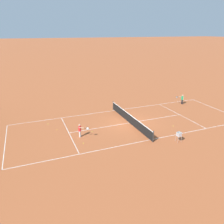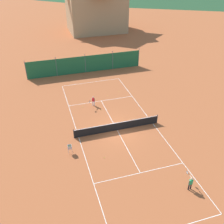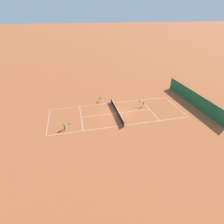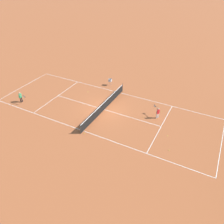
% 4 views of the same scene
% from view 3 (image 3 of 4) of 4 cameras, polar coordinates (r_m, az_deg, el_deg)
% --- Properties ---
extents(ground_plane, '(600.00, 600.00, 0.00)m').
position_cam_3_polar(ground_plane, '(31.71, 1.53, -0.37)').
color(ground_plane, '#A8542D').
extents(court_line_markings, '(8.25, 23.85, 0.01)m').
position_cam_3_polar(court_line_markings, '(31.71, 1.53, -0.36)').
color(court_line_markings, white).
rests_on(court_line_markings, ground).
extents(tennis_net, '(9.18, 0.08, 1.06)m').
position_cam_3_polar(tennis_net, '(31.46, 1.54, 0.42)').
color(tennis_net, '#2D2D2D').
rests_on(tennis_net, ground).
extents(windscreen_fence_far, '(17.28, 0.08, 2.90)m').
position_cam_3_polar(windscreen_fence_far, '(37.76, 25.04, 4.09)').
color(windscreen_fence_far, '#1E6038').
rests_on(windscreen_fence_far, ground).
extents(player_near_service, '(0.43, 1.06, 1.28)m').
position_cam_3_polar(player_near_service, '(28.00, -15.27, -4.26)').
color(player_near_service, black).
rests_on(player_near_service, ground).
extents(player_far_service, '(0.85, 0.84, 1.24)m').
position_cam_3_polar(player_far_service, '(34.04, 10.15, 2.78)').
color(player_far_service, white).
rests_on(player_far_service, ground).
extents(tennis_ball_alley_right, '(0.07, 0.07, 0.07)m').
position_cam_3_polar(tennis_ball_alley_right, '(28.22, 4.39, -4.59)').
color(tennis_ball_alley_right, '#CCE033').
rests_on(tennis_ball_alley_right, ground).
extents(tennis_ball_by_net_right, '(0.07, 0.07, 0.07)m').
position_cam_3_polar(tennis_ball_by_net_right, '(33.43, 8.36, 1.06)').
color(tennis_ball_by_net_right, '#CCE033').
rests_on(tennis_ball_by_net_right, ground).
extents(tennis_ball_far_corner, '(0.07, 0.07, 0.07)m').
position_cam_3_polar(tennis_ball_far_corner, '(35.48, 9.37, 2.76)').
color(tennis_ball_far_corner, '#CCE033').
rests_on(tennis_ball_far_corner, ground).
extents(tennis_ball_near_corner, '(0.07, 0.07, 0.07)m').
position_cam_3_polar(tennis_ball_near_corner, '(32.23, 16.72, -1.15)').
color(tennis_ball_near_corner, '#CCE033').
rests_on(tennis_ball_near_corner, ground).
extents(tennis_ball_service_box, '(0.07, 0.07, 0.07)m').
position_cam_3_polar(tennis_ball_service_box, '(33.18, -5.74, 1.01)').
color(tennis_ball_service_box, '#CCE033').
rests_on(tennis_ball_service_box, ground).
extents(tennis_ball_by_net_left, '(0.07, 0.07, 0.07)m').
position_cam_3_polar(tennis_ball_by_net_left, '(33.26, 14.37, 0.23)').
color(tennis_ball_by_net_left, '#CCE033').
rests_on(tennis_ball_by_net_left, ground).
extents(ball_hopper, '(0.36, 0.36, 0.89)m').
position_cam_3_polar(ball_hopper, '(35.62, -3.89, 4.35)').
color(ball_hopper, '#B7B7BC').
rests_on(ball_hopper, ground).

